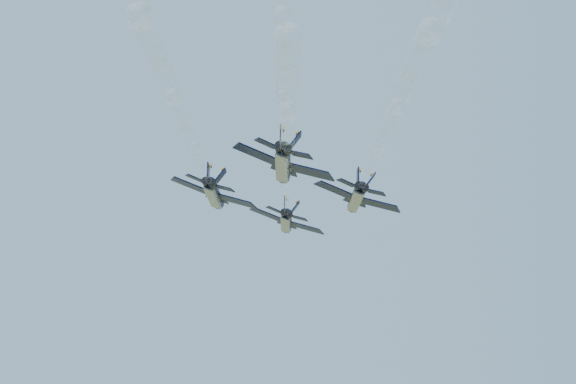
# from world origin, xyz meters

# --- Properties ---
(jet_lead) EXTENTS (10.80, 14.50, 4.37)m
(jet_lead) POSITION_xyz_m (1.08, 16.38, 93.46)
(jet_lead) COLOR black
(jet_left) EXTENTS (10.80, 14.50, 4.37)m
(jet_left) POSITION_xyz_m (-6.77, 0.07, 93.46)
(jet_left) COLOR black
(jet_right) EXTENTS (10.80, 14.50, 4.37)m
(jet_right) POSITION_xyz_m (10.69, 3.03, 93.46)
(jet_right) COLOR black
(jet_slot) EXTENTS (10.80, 14.50, 4.37)m
(jet_slot) POSITION_xyz_m (2.52, -12.12, 93.46)
(jet_slot) COLOR black
(smoke_trail_lead) EXTENTS (5.31, 54.65, 2.28)m
(smoke_trail_lead) POSITION_xyz_m (3.93, -25.51, 93.49)
(smoke_trail_lead) COLOR white
(smoke_trail_left) EXTENTS (5.31, 54.65, 2.28)m
(smoke_trail_left) POSITION_xyz_m (-3.92, -41.82, 93.49)
(smoke_trail_left) COLOR white
(smoke_trail_right) EXTENTS (5.31, 54.65, 2.28)m
(smoke_trail_right) POSITION_xyz_m (13.54, -38.86, 93.49)
(smoke_trail_right) COLOR white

